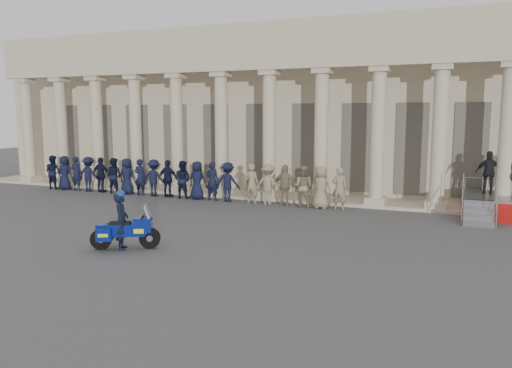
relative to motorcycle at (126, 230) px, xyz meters
name	(u,v)px	position (x,y,z in m)	size (l,w,h in m)	color
ground	(221,239)	(2.22, 2.22, -0.60)	(90.00, 90.00, 0.00)	#444446
building	(330,109)	(2.22, 16.97, 3.92)	(40.00, 12.50, 9.00)	tan
officer_rank	(175,179)	(-3.71, 8.99, 0.35)	(17.22, 0.72, 1.91)	black
motorcycle	(126,230)	(0.00, 0.00, 0.00)	(1.98, 1.38, 1.39)	black
rider	(122,220)	(-0.10, -0.06, 0.33)	(0.68, 0.78, 1.88)	black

